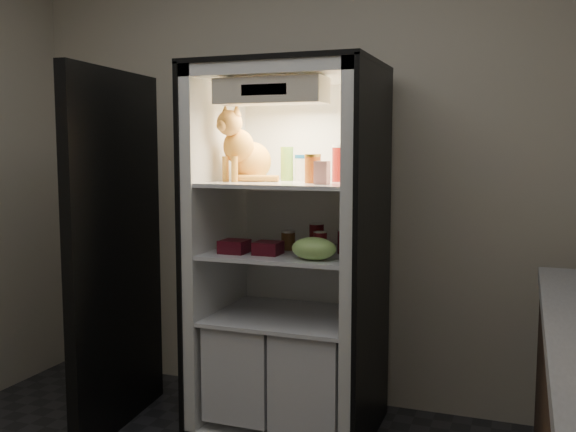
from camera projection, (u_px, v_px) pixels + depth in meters
name	position (u px, v px, depth m)	size (l,w,h in m)	color
room_shell	(135.00, 95.00, 1.94)	(3.60, 3.60, 3.60)	white
refrigerator	(291.00, 277.00, 3.32)	(0.90, 0.72, 1.88)	white
fridge_door	(116.00, 254.00, 3.30)	(0.14, 0.87, 1.85)	black
tabby_cat	(245.00, 153.00, 3.27)	(0.32, 0.38, 0.39)	orange
parmesan_shaker	(287.00, 164.00, 3.29)	(0.07, 0.07, 0.17)	green
mayo_tub	(304.00, 168.00, 3.27)	(0.10, 0.10, 0.13)	white
salsa_jar	(313.00, 169.00, 3.08)	(0.08, 0.08, 0.14)	maroon
pepper_jar	(343.00, 163.00, 3.20)	(0.11, 0.11, 0.18)	maroon
cream_carton	(322.00, 173.00, 2.98)	(0.06, 0.06, 0.11)	beige
soda_can_a	(317.00, 237.00, 3.25)	(0.07, 0.07, 0.14)	black
soda_can_b	(344.00, 242.00, 3.15)	(0.06, 0.06, 0.12)	black
soda_can_c	(320.00, 244.00, 3.06)	(0.07, 0.07, 0.12)	black
condiment_jar	(288.00, 240.00, 3.27)	(0.07, 0.07, 0.10)	#4F3116
grape_bag	(314.00, 249.00, 2.98)	(0.21, 0.15, 0.11)	#82BD58
berry_box_left	(234.00, 246.00, 3.17)	(0.13, 0.13, 0.06)	#530D14
berry_box_right	(268.00, 248.00, 3.13)	(0.13, 0.13, 0.06)	#530D14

